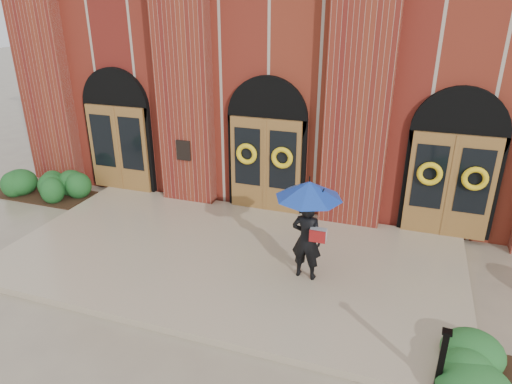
% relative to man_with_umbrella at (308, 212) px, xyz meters
% --- Properties ---
extents(ground, '(90.00, 90.00, 0.00)m').
position_rel_man_with_umbrella_xyz_m(ground, '(-1.79, 0.14, -1.62)').
color(ground, gray).
rests_on(ground, ground).
extents(landing, '(10.00, 5.30, 0.15)m').
position_rel_man_with_umbrella_xyz_m(landing, '(-1.79, 0.29, -1.54)').
color(landing, gray).
rests_on(landing, ground).
extents(church_building, '(16.20, 12.53, 7.00)m').
position_rel_man_with_umbrella_xyz_m(church_building, '(-1.79, 8.93, 1.88)').
color(church_building, maroon).
rests_on(church_building, ground).
extents(man_with_umbrella, '(1.42, 1.42, 2.10)m').
position_rel_man_with_umbrella_xyz_m(man_with_umbrella, '(0.00, 0.00, 0.00)').
color(man_with_umbrella, black).
rests_on(man_with_umbrella, landing).
extents(metal_post, '(0.15, 0.15, 1.01)m').
position_rel_man_with_umbrella_xyz_m(metal_post, '(2.51, -2.21, -0.94)').
color(metal_post, black).
rests_on(metal_post, landing).
extents(hedge_wall_left, '(2.82, 1.13, 0.72)m').
position_rel_man_with_umbrella_xyz_m(hedge_wall_left, '(-8.57, 1.93, -1.26)').
color(hedge_wall_left, '#18481B').
rests_on(hedge_wall_left, ground).
extents(hedge_front_right, '(1.54, 1.32, 0.55)m').
position_rel_man_with_umbrella_xyz_m(hedge_front_right, '(3.31, -1.78, -1.34)').
color(hedge_front_right, '#1D5221').
rests_on(hedge_front_right, ground).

